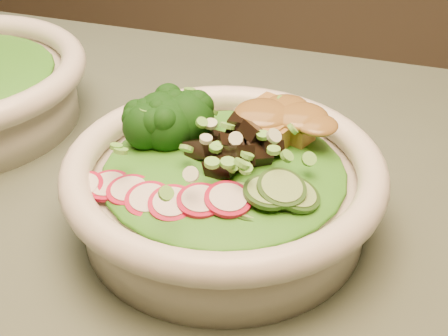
% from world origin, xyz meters
% --- Properties ---
extents(salad_bowl, '(0.24, 0.24, 0.07)m').
position_xyz_m(salad_bowl, '(0.01, 0.05, 0.78)').
color(salad_bowl, silver).
rests_on(salad_bowl, dining_table).
extents(lettuce_bed, '(0.18, 0.18, 0.02)m').
position_xyz_m(lettuce_bed, '(0.01, 0.05, 0.80)').
color(lettuce_bed, '#286B16').
rests_on(lettuce_bed, salad_bowl).
extents(broccoli_florets, '(0.08, 0.07, 0.04)m').
position_xyz_m(broccoli_florets, '(-0.04, 0.08, 0.82)').
color(broccoli_florets, black).
rests_on(broccoli_florets, salad_bowl).
extents(radish_slices, '(0.10, 0.04, 0.02)m').
position_xyz_m(radish_slices, '(-0.02, -0.00, 0.81)').
color(radish_slices, '#A30C2C').
rests_on(radish_slices, salad_bowl).
extents(cucumber_slices, '(0.07, 0.07, 0.03)m').
position_xyz_m(cucumber_slices, '(0.06, 0.02, 0.81)').
color(cucumber_slices, '#90C76E').
rests_on(cucumber_slices, salad_bowl).
extents(mushroom_heap, '(0.07, 0.07, 0.04)m').
position_xyz_m(mushroom_heap, '(0.01, 0.06, 0.82)').
color(mushroom_heap, black).
rests_on(mushroom_heap, salad_bowl).
extents(tofu_cubes, '(0.08, 0.06, 0.03)m').
position_xyz_m(tofu_cubes, '(0.04, 0.10, 0.81)').
color(tofu_cubes, olive).
rests_on(tofu_cubes, salad_bowl).
extents(peanut_sauce, '(0.06, 0.05, 0.01)m').
position_xyz_m(peanut_sauce, '(0.04, 0.10, 0.83)').
color(peanut_sauce, brown).
rests_on(peanut_sauce, tofu_cubes).
extents(scallion_garnish, '(0.17, 0.17, 0.02)m').
position_xyz_m(scallion_garnish, '(0.01, 0.05, 0.83)').
color(scallion_garnish, '#65B841').
rests_on(scallion_garnish, salad_bowl).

